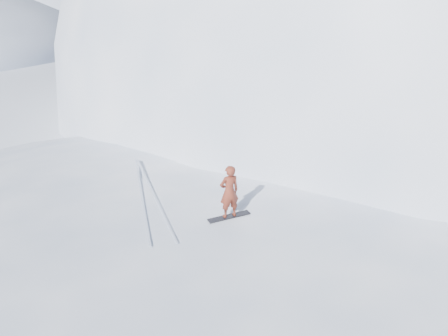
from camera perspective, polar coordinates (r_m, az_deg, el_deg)
The scene contains 8 objects.
near_ridge at distance 13.23m, azimuth -2.42°, elevation -15.17°, with size 36.00×28.00×4.80m, color white.
summit_peak at distance 40.71m, azimuth 24.84°, elevation 9.86°, with size 60.00×56.00×56.00m, color white.
peak_shoulder at distance 30.18m, azimuth 11.30°, elevation 7.35°, with size 28.00×24.00×18.00m, color white.
far_ridge_c at distance 124.16m, azimuth -28.64°, elevation 17.26°, with size 140.00×90.00×36.00m, color white.
wind_bumps at distance 12.53m, azimuth -9.43°, elevation -18.15°, with size 16.00×14.40×1.00m.
snowboard at distance 11.55m, azimuth 0.73°, elevation -6.94°, with size 1.28×0.24×0.02m, color black.
snowboarder at distance 11.16m, azimuth 0.76°, elevation -3.41°, with size 0.58×0.38×1.58m, color maroon.
board_tracks at distance 13.04m, azimuth -10.88°, elevation -3.55°, with size 1.42×5.97×0.04m.
Camera 1 is at (0.02, -7.24, 8.32)m, focal length 32.00 mm.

